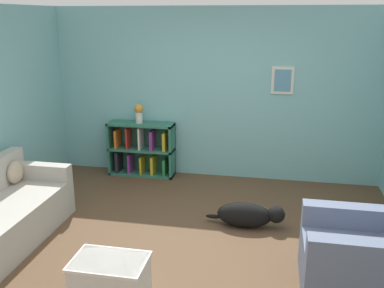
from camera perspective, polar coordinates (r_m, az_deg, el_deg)
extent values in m
plane|color=brown|center=(4.94, -0.91, -13.10)|extent=(14.00, 14.00, 0.00)
cube|color=#7AB7BC|center=(6.60, 3.09, 6.62)|extent=(5.60, 0.10, 2.60)
cube|color=silver|center=(6.44, 11.99, 8.29)|extent=(0.32, 0.02, 0.40)
cube|color=#568EAD|center=(6.43, 11.99, 8.27)|extent=(0.24, 0.01, 0.32)
cube|color=#ADA89E|center=(5.30, -23.78, -9.68)|extent=(0.83, 1.80, 0.45)
cube|color=#ADA89E|center=(5.81, -19.67, -3.44)|extent=(0.83, 0.16, 0.20)
ellipsoid|color=tan|center=(5.76, -22.49, -3.49)|extent=(0.14, 0.29, 0.29)
cube|color=#2D6B56|center=(7.00, -10.67, -0.42)|extent=(0.04, 0.33, 0.85)
cube|color=#2D6B56|center=(6.70, -2.65, -0.92)|extent=(0.04, 0.33, 0.85)
cube|color=#2D6B56|center=(6.98, -6.37, -0.30)|extent=(1.04, 0.02, 0.85)
cube|color=#2D6B56|center=(6.97, -6.64, -3.87)|extent=(1.04, 0.33, 0.04)
cube|color=#2D6B56|center=(6.84, -6.75, -0.67)|extent=(1.04, 0.33, 0.04)
cube|color=#2D6B56|center=(6.73, -6.87, 2.65)|extent=(1.04, 0.33, 0.04)
cube|color=black|center=(7.02, -9.73, -2.30)|extent=(0.05, 0.24, 0.35)
cube|color=orange|center=(6.91, -9.90, 0.77)|extent=(0.03, 0.24, 0.28)
cube|color=#7A2D84|center=(6.96, -8.17, -2.54)|extent=(0.03, 0.24, 0.32)
cube|color=#B22823|center=(6.84, -8.45, 0.86)|extent=(0.03, 0.24, 0.33)
cube|color=gold|center=(6.91, -6.63, -2.80)|extent=(0.03, 0.24, 0.28)
cube|color=silver|center=(6.77, -6.84, 0.87)|extent=(0.03, 0.24, 0.35)
cube|color=gold|center=(6.85, -5.16, -2.81)|extent=(0.04, 0.24, 0.31)
cube|color=#7A2D84|center=(6.73, -5.28, 0.57)|extent=(0.05, 0.24, 0.30)
cube|color=#287A3D|center=(6.81, -3.57, -3.08)|extent=(0.04, 0.24, 0.27)
cube|color=gold|center=(6.67, -3.58, 0.41)|extent=(0.04, 0.24, 0.28)
cube|color=slate|center=(4.37, 21.60, -15.09)|extent=(1.07, 0.87, 0.47)
cube|color=slate|center=(3.91, 23.03, -13.35)|extent=(1.07, 0.18, 0.22)
cube|color=slate|center=(4.51, 21.33, -9.03)|extent=(1.07, 0.18, 0.22)
cube|color=silver|center=(4.00, -10.82, -17.61)|extent=(0.63, 0.41, 0.43)
cube|color=white|center=(3.89, -10.99, -15.15)|extent=(0.65, 0.44, 0.03)
ellipsoid|color=black|center=(5.26, 6.97, -9.37)|extent=(0.66, 0.27, 0.30)
sphere|color=black|center=(5.24, 11.18, -9.21)|extent=(0.20, 0.20, 0.20)
ellipsoid|color=black|center=(5.36, 2.89, -9.63)|extent=(0.20, 0.05, 0.05)
cylinder|color=silver|center=(6.71, -7.07, 3.51)|extent=(0.11, 0.11, 0.17)
sphere|color=orange|center=(6.68, -7.12, 4.71)|extent=(0.14, 0.14, 0.14)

